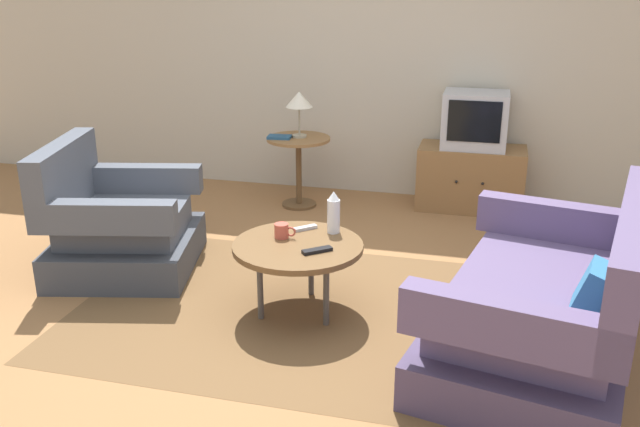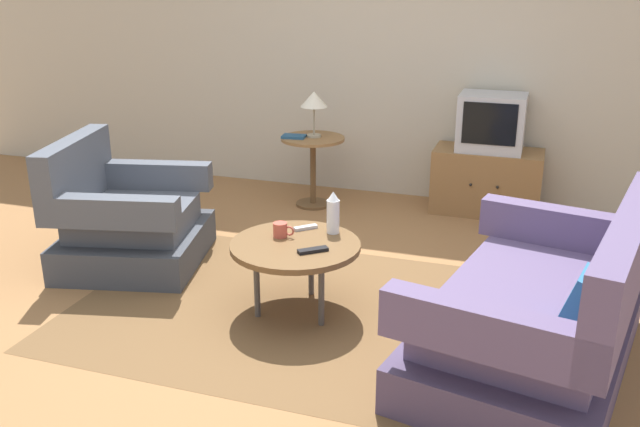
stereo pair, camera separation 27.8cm
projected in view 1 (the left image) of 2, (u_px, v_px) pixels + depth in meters
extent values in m
plane|color=olive|center=(300.00, 309.00, 4.19)|extent=(16.00, 16.00, 0.00)
cube|color=#BCB29E|center=(376.00, 43.00, 6.01)|extent=(9.00, 0.12, 2.70)
cube|color=brown|center=(298.00, 310.00, 4.17)|extent=(2.68, 1.94, 0.00)
cube|color=#3E424B|center=(128.00, 251.00, 4.75)|extent=(1.10, 1.14, 0.24)
cube|color=#4C515B|center=(125.00, 222.00, 4.68)|extent=(0.90, 0.84, 0.18)
cube|color=#4C515B|center=(64.00, 177.00, 4.58)|extent=(0.35, 0.97, 0.46)
cube|color=#4C515B|center=(103.00, 217.00, 4.23)|extent=(0.92, 0.34, 0.20)
cube|color=#4C515B|center=(139.00, 179.00, 5.00)|extent=(0.92, 0.34, 0.20)
cube|color=#4B3E5C|center=(531.00, 336.00, 3.65)|extent=(1.27, 1.74, 0.24)
cube|color=#5B4C70|center=(535.00, 300.00, 3.58)|extent=(1.07, 1.44, 0.18)
cube|color=#5B4C70|center=(630.00, 255.00, 3.29)|extent=(0.46, 1.57, 0.49)
cube|color=#5B4C70|center=(559.00, 221.00, 4.12)|extent=(0.97, 0.33, 0.23)
cube|color=#5B4C70|center=(510.00, 327.00, 2.90)|extent=(0.97, 0.33, 0.23)
cube|color=teal|center=(593.00, 290.00, 3.22)|extent=(0.23, 0.28, 0.27)
cylinder|color=brown|center=(298.00, 246.00, 4.03)|extent=(0.77, 0.77, 0.04)
cylinder|color=#4C4742|center=(311.00, 265.00, 4.32)|extent=(0.04, 0.04, 0.41)
cylinder|color=#4C4742|center=(260.00, 287.00, 4.01)|extent=(0.04, 0.04, 0.41)
cylinder|color=#4C4742|center=(326.00, 293.00, 3.94)|extent=(0.04, 0.04, 0.41)
cylinder|color=olive|center=(298.00, 139.00, 5.83)|extent=(0.54, 0.54, 0.02)
cylinder|color=brown|center=(299.00, 173.00, 5.93)|extent=(0.05, 0.05, 0.59)
cylinder|color=brown|center=(299.00, 204.00, 6.03)|extent=(0.30, 0.30, 0.02)
cube|color=olive|center=(470.00, 178.00, 5.87)|extent=(0.89, 0.44, 0.54)
sphere|color=black|center=(456.00, 182.00, 5.68)|extent=(0.02, 0.02, 0.02)
sphere|color=black|center=(483.00, 184.00, 5.63)|extent=(0.02, 0.02, 0.02)
cube|color=#B7B7BC|center=(475.00, 120.00, 5.71)|extent=(0.53, 0.41, 0.47)
cube|color=black|center=(474.00, 122.00, 5.51)|extent=(0.42, 0.01, 0.34)
cylinder|color=#9E937A|center=(299.00, 136.00, 5.84)|extent=(0.12, 0.12, 0.02)
cylinder|color=#9E937A|center=(299.00, 121.00, 5.79)|extent=(0.02, 0.02, 0.24)
cone|color=beige|center=(299.00, 99.00, 5.73)|extent=(0.23, 0.23, 0.13)
cylinder|color=white|center=(334.00, 216.00, 4.16)|extent=(0.08, 0.08, 0.21)
cone|color=white|center=(334.00, 196.00, 4.12)|extent=(0.07, 0.07, 0.05)
cylinder|color=#B74C3D|center=(281.00, 231.00, 4.10)|extent=(0.09, 0.09, 0.09)
torus|color=#B74C3D|center=(291.00, 232.00, 4.08)|extent=(0.06, 0.01, 0.06)
cube|color=black|center=(317.00, 250.00, 3.90)|extent=(0.17, 0.15, 0.02)
cube|color=#B2B2B7|center=(305.00, 228.00, 4.24)|extent=(0.14, 0.13, 0.02)
cube|color=navy|center=(279.00, 137.00, 5.79)|extent=(0.21, 0.15, 0.02)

